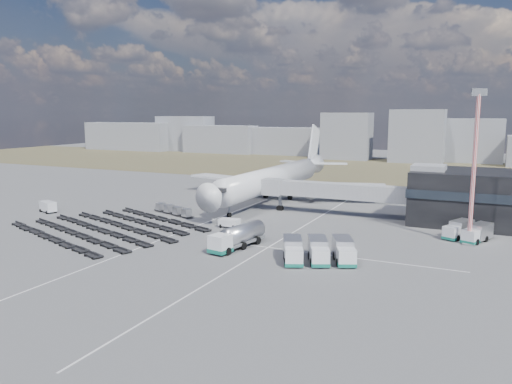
% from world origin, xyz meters
% --- Properties ---
extents(ground, '(420.00, 420.00, 0.00)m').
position_xyz_m(ground, '(0.00, 0.00, 0.00)').
color(ground, '#565659').
rests_on(ground, ground).
extents(grass_strip, '(420.00, 90.00, 0.01)m').
position_xyz_m(grass_strip, '(0.00, 110.00, 0.01)').
color(grass_strip, '#4C472E').
rests_on(grass_strip, ground).
extents(lane_markings, '(47.12, 110.00, 0.01)m').
position_xyz_m(lane_markings, '(9.77, 3.00, 0.01)').
color(lane_markings, silver).
rests_on(lane_markings, ground).
extents(terminal, '(30.40, 16.40, 11.00)m').
position_xyz_m(terminal, '(47.77, 23.96, 5.25)').
color(terminal, black).
rests_on(terminal, ground).
extents(jet_bridge, '(30.30, 3.80, 7.05)m').
position_xyz_m(jet_bridge, '(15.90, 20.42, 5.05)').
color(jet_bridge, '#939399').
rests_on(jet_bridge, ground).
extents(airliner, '(51.59, 64.53, 17.62)m').
position_xyz_m(airliner, '(0.00, 32.38, 5.29)').
color(airliner, white).
rests_on(airliner, ground).
extents(skyline, '(311.14, 25.94, 22.19)m').
position_xyz_m(skyline, '(-8.82, 149.37, 8.44)').
color(skyline, gray).
rests_on(skyline, ground).
extents(fuel_tanker, '(4.71, 11.51, 3.62)m').
position_xyz_m(fuel_tanker, '(11.84, -10.33, 1.81)').
color(fuel_tanker, white).
rests_on(fuel_tanker, ground).
extents(pushback_tug, '(3.72, 2.18, 1.60)m').
position_xyz_m(pushback_tug, '(4.00, 1.57, 0.80)').
color(pushback_tug, white).
rests_on(pushback_tug, ground).
extents(utility_van, '(4.77, 3.31, 2.32)m').
position_xyz_m(utility_van, '(-37.11, -2.37, 1.16)').
color(utility_van, white).
rests_on(utility_van, ground).
extents(catering_truck, '(3.63, 6.10, 2.62)m').
position_xyz_m(catering_truck, '(15.03, 41.16, 1.34)').
color(catering_truck, white).
rests_on(catering_truck, ground).
extents(service_trucks_near, '(11.77, 10.57, 2.94)m').
position_xyz_m(service_trucks_near, '(25.36, -11.73, 1.59)').
color(service_trucks_near, white).
rests_on(service_trucks_near, ground).
extents(service_trucks_far, '(7.78, 8.32, 2.67)m').
position_xyz_m(service_trucks_far, '(43.81, 10.33, 1.45)').
color(service_trucks_far, white).
rests_on(service_trucks_far, ground).
extents(uld_row, '(11.69, 5.67, 1.65)m').
position_xyz_m(uld_row, '(-11.97, 6.89, 0.99)').
color(uld_row, black).
rests_on(uld_row, ground).
extents(baggage_dollies, '(36.90, 32.21, 0.74)m').
position_xyz_m(baggage_dollies, '(-14.91, -8.94, 0.37)').
color(baggage_dollies, black).
rests_on(baggage_dollies, ground).
extents(floodlight_mast, '(2.32, 1.88, 24.36)m').
position_xyz_m(floodlight_mast, '(44.18, 7.13, 12.21)').
color(floodlight_mast, red).
rests_on(floodlight_mast, ground).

